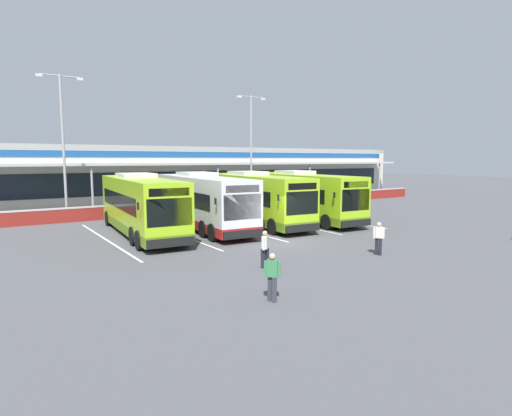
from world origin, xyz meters
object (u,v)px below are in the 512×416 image
object	(u,v)px
pedestrian_in_dark_coat	(265,248)
lamp_post_west	(63,138)
coach_bus_left_centre	(202,202)
pedestrian_near_bin	(379,237)
coach_bus_leftmost	(141,206)
pedestrian_child	(272,276)
coach_bus_centre	(254,199)
lamp_post_centre	(251,143)
coach_bus_right_centre	(302,197)

from	to	relation	value
pedestrian_in_dark_coat	lamp_post_west	xyz separation A→B (m)	(-4.55, 20.40, 5.42)
coach_bus_left_centre	pedestrian_near_bin	world-z (taller)	coach_bus_left_centre
coach_bus_leftmost	pedestrian_child	distance (m)	14.62
coach_bus_centre	lamp_post_centre	bearing A→B (deg)	58.10
coach_bus_leftmost	coach_bus_left_centre	world-z (taller)	same
pedestrian_near_bin	lamp_post_centre	world-z (taller)	lamp_post_centre
coach_bus_centre	lamp_post_centre	xyz separation A→B (m)	(6.67, 10.71, 4.50)
coach_bus_leftmost	coach_bus_centre	bearing A→B (deg)	-1.42
coach_bus_left_centre	pedestrian_child	distance (m)	15.31
coach_bus_leftmost	coach_bus_right_centre	world-z (taller)	same
coach_bus_left_centre	lamp_post_west	bearing A→B (deg)	126.19
pedestrian_in_dark_coat	lamp_post_centre	xyz separation A→B (m)	(13.15, 21.43, 5.42)
coach_bus_left_centre	lamp_post_centre	distance (m)	15.70
coach_bus_centre	coach_bus_right_centre	size ratio (longest dim) A/B	1.00
coach_bus_leftmost	lamp_post_centre	distance (m)	18.83
pedestrian_child	lamp_post_west	size ratio (longest dim) A/B	0.15
coach_bus_centre	coach_bus_right_centre	world-z (taller)	same
coach_bus_right_centre	lamp_post_centre	size ratio (longest dim) A/B	1.12
coach_bus_left_centre	lamp_post_west	world-z (taller)	lamp_post_west
coach_bus_left_centre	lamp_post_west	size ratio (longest dim) A/B	1.12
coach_bus_centre	coach_bus_left_centre	bearing A→B (deg)	177.38
coach_bus_left_centre	coach_bus_right_centre	size ratio (longest dim) A/B	1.00
lamp_post_west	lamp_post_centre	size ratio (longest dim) A/B	1.00
coach_bus_left_centre	pedestrian_child	size ratio (longest dim) A/B	7.60
coach_bus_centre	pedestrian_near_bin	xyz separation A→B (m)	(-0.46, -11.77, -0.91)
coach_bus_leftmost	pedestrian_in_dark_coat	bearing A→B (deg)	-80.54
pedestrian_in_dark_coat	pedestrian_near_bin	world-z (taller)	same
coach_bus_right_centre	lamp_post_centre	bearing A→B (deg)	76.94
coach_bus_left_centre	pedestrian_near_bin	size ratio (longest dim) A/B	7.60
coach_bus_centre	pedestrian_child	bearing A→B (deg)	-121.27
pedestrian_near_bin	coach_bus_right_centre	bearing A→B (deg)	68.15
coach_bus_centre	pedestrian_child	xyz separation A→B (m)	(-8.73, -14.37, -0.91)
pedestrian_near_bin	coach_bus_centre	bearing A→B (deg)	87.76
coach_bus_centre	pedestrian_near_bin	size ratio (longest dim) A/B	7.60
coach_bus_leftmost	coach_bus_left_centre	distance (m)	4.22
coach_bus_left_centre	coach_bus_centre	distance (m)	4.08
coach_bus_centre	lamp_post_centre	size ratio (longest dim) A/B	1.12
coach_bus_left_centre	coach_bus_centre	bearing A→B (deg)	-2.62
coach_bus_centre	pedestrian_in_dark_coat	world-z (taller)	coach_bus_centre
coach_bus_left_centre	coach_bus_right_centre	bearing A→B (deg)	-4.43
lamp_post_west	pedestrian_child	bearing A→B (deg)	-84.54
coach_bus_right_centre	pedestrian_in_dark_coat	world-z (taller)	coach_bus_right_centre
coach_bus_left_centre	lamp_post_centre	world-z (taller)	lamp_post_centre
coach_bus_centre	lamp_post_west	bearing A→B (deg)	138.70
coach_bus_leftmost	coach_bus_centre	xyz separation A→B (m)	(8.30, -0.21, 0.00)
coach_bus_leftmost	coach_bus_right_centre	size ratio (longest dim) A/B	1.00
lamp_post_centre	coach_bus_leftmost	bearing A→B (deg)	-144.93
coach_bus_leftmost	lamp_post_centre	bearing A→B (deg)	35.07
coach_bus_right_centre	pedestrian_in_dark_coat	distance (m)	14.76
pedestrian_child	coach_bus_right_centre	bearing A→B (deg)	47.39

